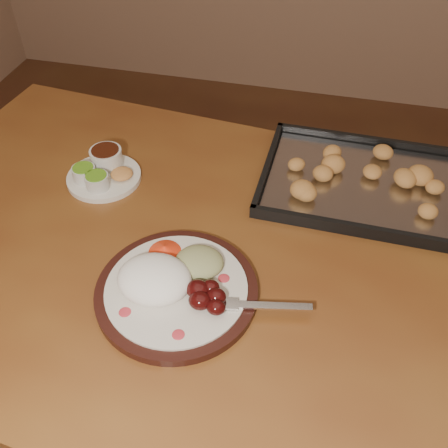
# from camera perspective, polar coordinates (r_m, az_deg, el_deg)

# --- Properties ---
(ground) EXTENTS (4.00, 4.00, 0.00)m
(ground) POSITION_cam_1_polar(r_m,az_deg,el_deg) (1.61, 8.08, -22.75)
(ground) COLOR brown
(ground) RESTS_ON ground
(dining_table) EXTENTS (1.59, 1.05, 0.75)m
(dining_table) POSITION_cam_1_polar(r_m,az_deg,el_deg) (1.05, -0.20, -7.07)
(dining_table) COLOR brown
(dining_table) RESTS_ON ground
(dinner_plate) EXTENTS (0.39, 0.29, 0.07)m
(dinner_plate) POSITION_cam_1_polar(r_m,az_deg,el_deg) (0.91, -5.75, -6.87)
(dinner_plate) COLOR black
(dinner_plate) RESTS_ON dining_table
(condiment_saucer) EXTENTS (0.17, 0.17, 0.06)m
(condiment_saucer) POSITION_cam_1_polar(r_m,az_deg,el_deg) (1.17, -13.69, 5.90)
(condiment_saucer) COLOR silver
(condiment_saucer) RESTS_ON dining_table
(baking_tray) EXTENTS (0.45, 0.34, 0.05)m
(baking_tray) POSITION_cam_1_polar(r_m,az_deg,el_deg) (1.16, 15.60, 4.71)
(baking_tray) COLOR black
(baking_tray) RESTS_ON dining_table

